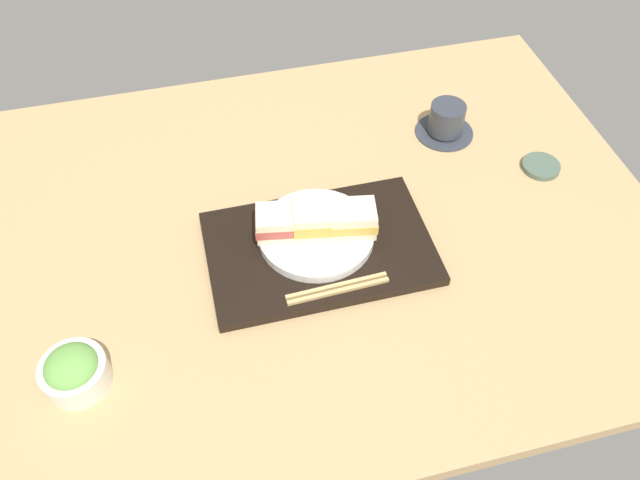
# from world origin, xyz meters

# --- Properties ---
(ground_plane) EXTENTS (1.40, 1.00, 0.03)m
(ground_plane) POSITION_xyz_m (0.00, 0.00, -0.01)
(ground_plane) COLOR tan
(serving_tray) EXTENTS (0.40, 0.26, 0.02)m
(serving_tray) POSITION_xyz_m (0.03, -0.06, 0.01)
(serving_tray) COLOR black
(serving_tray) RESTS_ON ground_plane
(sandwich_plate) EXTENTS (0.21, 0.21, 0.02)m
(sandwich_plate) POSITION_xyz_m (0.03, -0.04, 0.03)
(sandwich_plate) COLOR silver
(sandwich_plate) RESTS_ON serving_tray
(sandwich_near) EXTENTS (0.09, 0.07, 0.05)m
(sandwich_near) POSITION_xyz_m (-0.03, -0.03, 0.06)
(sandwich_near) COLOR beige
(sandwich_near) RESTS_ON sandwich_plate
(sandwich_middle) EXTENTS (0.09, 0.08, 0.06)m
(sandwich_middle) POSITION_xyz_m (0.03, -0.04, 0.06)
(sandwich_middle) COLOR beige
(sandwich_middle) RESTS_ON sandwich_plate
(sandwich_far) EXTENTS (0.09, 0.08, 0.05)m
(sandwich_far) POSITION_xyz_m (0.10, -0.06, 0.06)
(sandwich_far) COLOR beige
(sandwich_far) RESTS_ON sandwich_plate
(salad_bowl) EXTENTS (0.10, 0.10, 0.07)m
(salad_bowl) POSITION_xyz_m (-0.40, -0.23, 0.03)
(salad_bowl) COLOR silver
(salad_bowl) RESTS_ON ground_plane
(chopsticks_pair) EXTENTS (0.18, 0.03, 0.01)m
(chopsticks_pair) POSITION_xyz_m (0.04, -0.17, 0.02)
(chopsticks_pair) COLOR tan
(chopsticks_pair) RESTS_ON serving_tray
(coffee_cup) EXTENTS (0.12, 0.12, 0.07)m
(coffee_cup) POSITION_xyz_m (0.37, 0.19, 0.03)
(coffee_cup) COLOR #333842
(coffee_cup) RESTS_ON ground_plane
(small_sauce_dish) EXTENTS (0.08, 0.08, 0.01)m
(small_sauce_dish) POSITION_xyz_m (0.53, 0.04, 0.01)
(small_sauce_dish) COLOR #4C6051
(small_sauce_dish) RESTS_ON ground_plane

